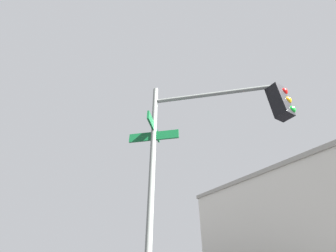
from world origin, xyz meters
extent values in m
cylinder|color=slate|center=(-7.24, -7.19, 2.50)|extent=(0.12, 0.12, 5.01)
cylinder|color=slate|center=(-6.35, -6.17, 4.61)|extent=(1.84, 2.10, 0.09)
cube|color=black|center=(-5.47, -5.14, 4.16)|extent=(0.28, 0.28, 0.80)
sphere|color=red|center=(-5.37, -5.03, 4.41)|extent=(0.18, 0.18, 0.18)
sphere|color=orange|center=(-5.37, -5.03, 4.16)|extent=(0.18, 0.18, 0.18)
sphere|color=green|center=(-5.37, -5.03, 3.91)|extent=(0.18, 0.18, 0.18)
cube|color=#0F5128|center=(-7.24, -7.19, 3.63)|extent=(0.75, 0.86, 0.20)
cube|color=#0F5128|center=(-7.24, -7.19, 3.85)|extent=(0.78, 0.69, 0.20)
cube|color=#9D998E|center=(-16.60, 20.43, 8.54)|extent=(17.50, 25.15, 0.40)
camera|label=1|loc=(-3.76, -8.84, 1.30)|focal=22.15mm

